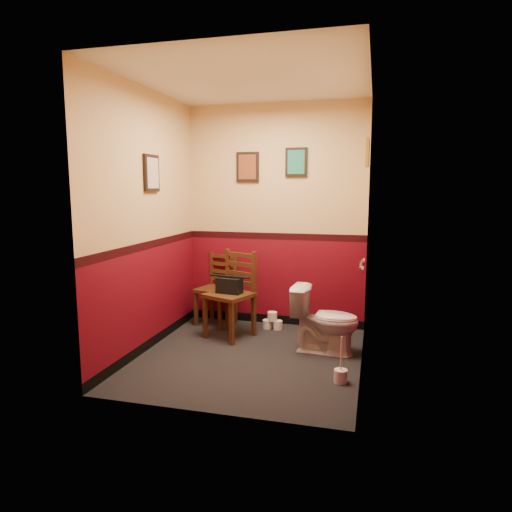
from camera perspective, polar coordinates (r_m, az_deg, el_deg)
The scene contains 17 objects.
floor at distance 4.74m, azimuth -0.78°, elevation -12.48°, with size 2.20×2.40×0.00m, color black.
ceiling at distance 4.54m, azimuth -0.86°, elevation 21.26°, with size 2.20×2.40×0.00m, color silver.
wall_back at distance 5.60m, azimuth 2.47°, elevation 4.95°, with size 2.20×2.70×0.00m, color #5E0815.
wall_front at distance 3.30m, azimuth -6.39°, elevation 2.38°, with size 2.20×2.70×0.00m, color #5E0815.
wall_left at distance 4.85m, azimuth -13.48°, elevation 4.16°, with size 2.40×2.70×0.00m, color #5E0815.
wall_right at distance 4.28m, azimuth 13.55°, elevation 3.60°, with size 2.40×2.70×0.00m, color #5E0815.
grab_bar at distance 4.58m, azimuth 13.06°, elevation -1.12°, with size 0.05×0.56×0.06m.
framed_print_back_a at distance 5.66m, azimuth -1.06°, elevation 11.07°, with size 0.28×0.04×0.36m.
framed_print_back_b at distance 5.53m, azimuth 5.05°, elevation 11.61°, with size 0.26×0.04×0.34m.
framed_print_left at distance 4.92m, azimuth -12.91°, elevation 10.07°, with size 0.04×0.30×0.38m.
framed_print_right at distance 4.88m, azimuth 13.76°, elevation 12.40°, with size 0.04×0.34×0.28m.
toilet at distance 4.82m, azimuth 8.65°, elevation -7.95°, with size 0.39×0.70×0.68m, color white.
toilet_brush at distance 4.21m, azimuth 10.54°, elevation -14.42°, with size 0.12×0.12×0.42m.
chair_left at distance 5.75m, azimuth -4.85°, elevation -4.12°, with size 0.50×0.50×0.89m.
chair_right at distance 5.24m, azimuth -3.02°, elevation -4.79°, with size 0.60×0.60×0.98m.
handbag at distance 5.18m, azimuth -3.35°, elevation -3.68°, with size 0.30×0.18×0.21m.
tp_stack at distance 5.59m, azimuth 2.07°, elevation -8.22°, with size 0.24×0.13×0.21m.
Camera 1 is at (1.18, -4.26, 1.70)m, focal length 32.00 mm.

